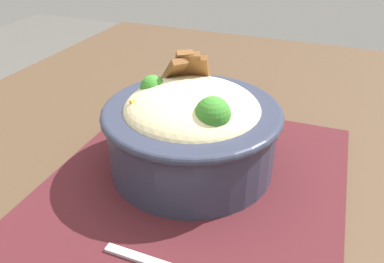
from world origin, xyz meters
TOP-DOWN VIEW (x-y plane):
  - table at (0.00, 0.00)m, footprint 1.28×0.96m
  - placemat at (-0.00, -0.01)m, footprint 0.45×0.35m
  - bowl at (-0.06, -0.03)m, footprint 0.21×0.21m

SIDE VIEW (x-z plane):
  - table at x=0.00m, z-range 0.31..1.04m
  - placemat at x=0.00m, z-range 0.74..0.74m
  - bowl at x=-0.06m, z-range 0.73..0.86m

